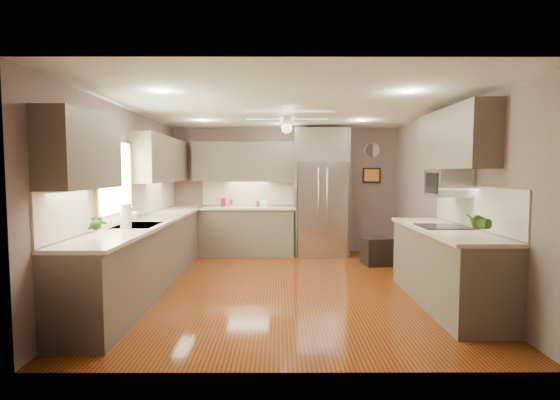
{
  "coord_description": "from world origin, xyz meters",
  "views": [
    {
      "loc": [
        -0.11,
        -5.67,
        1.62
      ],
      "look_at": [
        -0.1,
        0.6,
        1.18
      ],
      "focal_mm": 26.0,
      "sensor_mm": 36.0,
      "label": 1
    }
  ],
  "objects_px": {
    "refrigerator": "(321,194)",
    "paper_towel": "(126,217)",
    "canister_d": "(258,204)",
    "potted_plant_right": "(477,222)",
    "bowl": "(265,205)",
    "canister_b": "(231,203)",
    "stool": "(376,251)",
    "microwave": "(448,183)",
    "canister_a": "(223,202)",
    "soap_bottle": "(135,215)",
    "potted_plant_left": "(95,224)"
  },
  "relations": [
    {
      "from": "canister_a",
      "to": "stool",
      "type": "xyz_separation_m",
      "value": [
        2.79,
        -0.93,
        -0.78
      ]
    },
    {
      "from": "soap_bottle",
      "to": "potted_plant_left",
      "type": "relative_size",
      "value": 0.56
    },
    {
      "from": "soap_bottle",
      "to": "potted_plant_right",
      "type": "distance_m",
      "value": 4.21
    },
    {
      "from": "refrigerator",
      "to": "stool",
      "type": "xyz_separation_m",
      "value": [
        0.89,
        -0.83,
        -0.95
      ]
    },
    {
      "from": "bowl",
      "to": "paper_towel",
      "type": "distance_m",
      "value": 3.38
    },
    {
      "from": "refrigerator",
      "to": "paper_towel",
      "type": "xyz_separation_m",
      "value": [
        -2.67,
        -2.95,
        -0.11
      ]
    },
    {
      "from": "soap_bottle",
      "to": "microwave",
      "type": "height_order",
      "value": "microwave"
    },
    {
      "from": "potted_plant_left",
      "to": "paper_towel",
      "type": "relative_size",
      "value": 1.03
    },
    {
      "from": "potted_plant_left",
      "to": "stool",
      "type": "xyz_separation_m",
      "value": [
        3.54,
        2.99,
        -0.87
      ]
    },
    {
      "from": "soap_bottle",
      "to": "canister_d",
      "type": "bearing_deg",
      "value": 57.44
    },
    {
      "from": "bowl",
      "to": "refrigerator",
      "type": "relative_size",
      "value": 0.09
    },
    {
      "from": "canister_d",
      "to": "potted_plant_right",
      "type": "relative_size",
      "value": 0.32
    },
    {
      "from": "potted_plant_left",
      "to": "soap_bottle",
      "type": "bearing_deg",
      "value": 94.9
    },
    {
      "from": "soap_bottle",
      "to": "stool",
      "type": "xyz_separation_m",
      "value": [
        3.66,
        1.52,
        -0.8
      ]
    },
    {
      "from": "refrigerator",
      "to": "potted_plant_left",
      "type": "bearing_deg",
      "value": -124.69
    },
    {
      "from": "paper_towel",
      "to": "soap_bottle",
      "type": "bearing_deg",
      "value": 99.99
    },
    {
      "from": "canister_b",
      "to": "stool",
      "type": "bearing_deg",
      "value": -18.62
    },
    {
      "from": "canister_d",
      "to": "potted_plant_right",
      "type": "bearing_deg",
      "value": -57.34
    },
    {
      "from": "canister_a",
      "to": "potted_plant_left",
      "type": "bearing_deg",
      "value": -100.72
    },
    {
      "from": "canister_b",
      "to": "soap_bottle",
      "type": "bearing_deg",
      "value": -112.84
    },
    {
      "from": "canister_d",
      "to": "microwave",
      "type": "height_order",
      "value": "microwave"
    },
    {
      "from": "potted_plant_right",
      "to": "stool",
      "type": "bearing_deg",
      "value": 96.29
    },
    {
      "from": "potted_plant_left",
      "to": "microwave",
      "type": "xyz_separation_m",
      "value": [
        3.97,
        1.12,
        0.37
      ]
    },
    {
      "from": "stool",
      "to": "canister_d",
      "type": "bearing_deg",
      "value": 156.87
    },
    {
      "from": "canister_d",
      "to": "paper_towel",
      "type": "relative_size",
      "value": 0.33
    },
    {
      "from": "soap_bottle",
      "to": "stool",
      "type": "height_order",
      "value": "soap_bottle"
    },
    {
      "from": "canister_a",
      "to": "microwave",
      "type": "relative_size",
      "value": 0.31
    },
    {
      "from": "canister_b",
      "to": "canister_d",
      "type": "distance_m",
      "value": 0.53
    },
    {
      "from": "canister_a",
      "to": "refrigerator",
      "type": "xyz_separation_m",
      "value": [
        1.9,
        -0.1,
        0.17
      ]
    },
    {
      "from": "stool",
      "to": "canister_b",
      "type": "bearing_deg",
      "value": 161.38
    },
    {
      "from": "potted_plant_left",
      "to": "potted_plant_right",
      "type": "distance_m",
      "value": 3.86
    },
    {
      "from": "canister_a",
      "to": "bowl",
      "type": "xyz_separation_m",
      "value": [
        0.82,
        -0.08,
        -0.05
      ]
    },
    {
      "from": "canister_b",
      "to": "stool",
      "type": "distance_m",
      "value": 2.9
    },
    {
      "from": "canister_a",
      "to": "stool",
      "type": "distance_m",
      "value": 3.05
    },
    {
      "from": "canister_d",
      "to": "paper_towel",
      "type": "bearing_deg",
      "value": -115.48
    },
    {
      "from": "potted_plant_right",
      "to": "refrigerator",
      "type": "xyz_separation_m",
      "value": [
        -1.21,
        3.72,
        0.08
      ]
    },
    {
      "from": "microwave",
      "to": "paper_towel",
      "type": "distance_m",
      "value": 4.02
    },
    {
      "from": "canister_a",
      "to": "canister_b",
      "type": "bearing_deg",
      "value": -15.57
    },
    {
      "from": "canister_d",
      "to": "bowl",
      "type": "relative_size",
      "value": 0.5
    },
    {
      "from": "microwave",
      "to": "bowl",
      "type": "bearing_deg",
      "value": 131.37
    },
    {
      "from": "paper_towel",
      "to": "stool",
      "type": "bearing_deg",
      "value": 30.83
    },
    {
      "from": "refrigerator",
      "to": "microwave",
      "type": "distance_m",
      "value": 3.03
    },
    {
      "from": "refrigerator",
      "to": "paper_towel",
      "type": "bearing_deg",
      "value": -132.08
    },
    {
      "from": "potted_plant_right",
      "to": "refrigerator",
      "type": "distance_m",
      "value": 3.92
    },
    {
      "from": "canister_a",
      "to": "soap_bottle",
      "type": "bearing_deg",
      "value": -109.51
    },
    {
      "from": "canister_b",
      "to": "stool",
      "type": "height_order",
      "value": "canister_b"
    },
    {
      "from": "canister_b",
      "to": "bowl",
      "type": "xyz_separation_m",
      "value": [
        0.68,
        -0.04,
        -0.04
      ]
    },
    {
      "from": "potted_plant_left",
      "to": "canister_a",
      "type": "bearing_deg",
      "value": 79.28
    },
    {
      "from": "potted_plant_right",
      "to": "microwave",
      "type": "bearing_deg",
      "value": 83.35
    },
    {
      "from": "paper_towel",
      "to": "microwave",
      "type": "bearing_deg",
      "value": 3.52
    }
  ]
}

